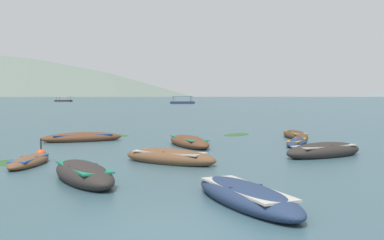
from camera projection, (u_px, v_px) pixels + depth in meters
name	position (u px, v px, depth m)	size (l,w,h in m)	color
ground_plane	(251.00, 96.00, 1492.70)	(6000.00, 6000.00, 0.00)	#385660
mountain_1	(48.00, 34.00, 1733.25)	(1875.15, 1875.15, 480.00)	slate
mountain_2	(256.00, 73.00, 1785.17)	(697.84, 697.84, 189.08)	slate
rowboat_2	(189.00, 142.00, 22.24)	(3.20, 4.48, 0.66)	brown
rowboat_3	(83.00, 174.00, 12.98)	(3.38, 3.80, 0.73)	#2D2826
rowboat_4	(324.00, 151.00, 18.40)	(3.91, 3.41, 0.74)	#2D2826
rowboat_5	(295.00, 135.00, 26.40)	(1.70, 3.73, 0.57)	#4C3323
rowboat_6	(246.00, 196.00, 10.31)	(3.22, 4.30, 0.61)	navy
rowboat_7	(170.00, 157.00, 16.63)	(4.07, 2.69, 0.67)	brown
rowboat_8	(82.00, 138.00, 24.58)	(4.43, 3.36, 0.63)	brown
rowboat_9	(29.00, 162.00, 16.05)	(1.11, 3.07, 0.44)	brown
rowboat_12	(297.00, 142.00, 22.58)	(1.70, 3.27, 0.45)	navy
ferry_0	(63.00, 101.00, 187.81)	(7.61, 4.02, 2.54)	#2D2826
ferry_1	(182.00, 102.00, 138.95)	(7.80, 4.95, 2.54)	navy
mooring_buoy	(41.00, 154.00, 18.50)	(0.42, 0.42, 0.87)	#DB4C1E
weed_patch_2	(14.00, 163.00, 16.71)	(1.62, 1.72, 0.14)	#2D5628
weed_patch_3	(70.00, 137.00, 26.78)	(2.37, 2.59, 0.14)	#2D5628
weed_patch_4	(106.00, 136.00, 27.98)	(2.94, 2.16, 0.14)	#2D5628
weed_patch_5	(237.00, 135.00, 28.65)	(1.23, 2.57, 0.14)	#2D5628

